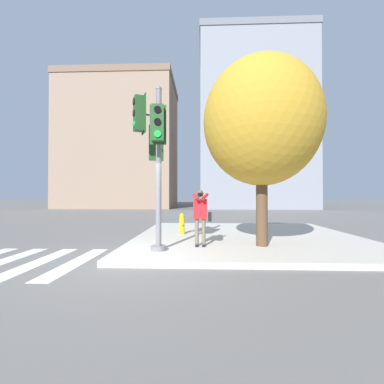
{
  "coord_description": "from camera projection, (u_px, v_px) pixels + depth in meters",
  "views": [
    {
      "loc": [
        1.86,
        -6.19,
        1.63
      ],
      "look_at": [
        1.57,
        1.25,
        1.73
      ],
      "focal_mm": 24.0,
      "sensor_mm": 36.0,
      "label": 1
    }
  ],
  "objects": [
    {
      "name": "crosswalk_stripes",
      "position": [
        3.0,
        261.0,
        6.31
      ],
      "size": [
        4.15,
        3.01,
        0.01
      ],
      "color": "silver",
      "rests_on": "ground_plane"
    },
    {
      "name": "ground_plane",
      "position": [
        126.0,
        262.0,
        6.24
      ],
      "size": [
        160.0,
        160.0,
        0.0
      ],
      "primitive_type": "plane",
      "color": "slate"
    },
    {
      "name": "building_right",
      "position": [
        252.0,
        125.0,
        34.15
      ],
      "size": [
        14.02,
        9.91,
        22.14
      ],
      "color": "gray",
      "rests_on": "ground_plane"
    },
    {
      "name": "traffic_signal_pole",
      "position": [
        154.0,
        145.0,
        6.88
      ],
      "size": [
        0.92,
        1.38,
        4.45
      ],
      "color": "slate",
      "rests_on": "sidewalk_corner"
    },
    {
      "name": "fire_hydrant",
      "position": [
        182.0,
        224.0,
        9.77
      ],
      "size": [
        0.2,
        0.26,
        0.79
      ],
      "color": "yellow",
      "rests_on": "sidewalk_corner"
    },
    {
      "name": "person_photographer",
      "position": [
        201.0,
        213.0,
        7.47
      ],
      "size": [
        0.58,
        0.54,
        1.63
      ],
      "color": "black",
      "rests_on": "sidewalk_corner"
    },
    {
      "name": "building_left",
      "position": [
        122.0,
        145.0,
        35.31
      ],
      "size": [
        14.68,
        10.25,
        17.18
      ],
      "color": "gray",
      "rests_on": "ground_plane"
    },
    {
      "name": "street_tree",
      "position": [
        261.0,
        122.0,
        7.55
      ],
      "size": [
        3.42,
        3.42,
        5.53
      ],
      "color": "brown",
      "rests_on": "sidewalk_corner"
    },
    {
      "name": "sidewalk_corner",
      "position": [
        246.0,
        237.0,
        9.6
      ],
      "size": [
        8.0,
        8.0,
        0.16
      ],
      "color": "#BCB7AD",
      "rests_on": "ground_plane"
    }
  ]
}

